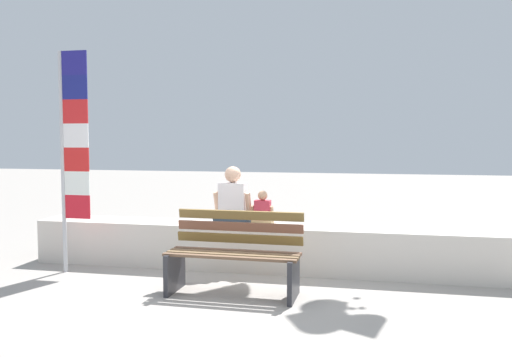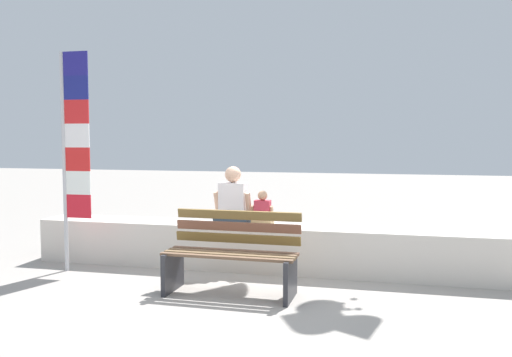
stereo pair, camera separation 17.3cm
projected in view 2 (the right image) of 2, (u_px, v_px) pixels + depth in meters
The scene contains 6 objects.
ground_plane at pixel (245, 290), 5.99m from camera, with size 40.00×40.00×0.00m, color gray.
seawall_ledge at pixel (264, 247), 6.90m from camera, with size 6.18×0.59×0.58m, color beige.
park_bench at pixel (232, 256), 5.83m from camera, with size 1.46×0.63×0.88m.
person_adult at pixel (233, 202), 6.95m from camera, with size 0.49×0.36×0.75m.
person_child at pixel (263, 212), 6.86m from camera, with size 0.29×0.21×0.45m.
flag_banner at pixel (72, 146), 6.70m from camera, with size 0.39×0.05×2.77m.
Camera 2 is at (1.50, -5.68, 1.70)m, focal length 37.48 mm.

